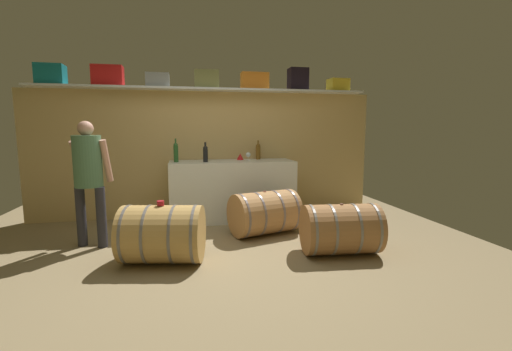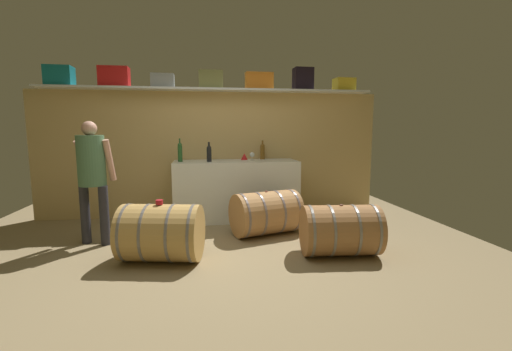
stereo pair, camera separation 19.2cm
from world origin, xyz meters
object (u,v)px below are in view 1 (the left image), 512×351
tasting_cup (160,203)px  winemaker_pouring (89,171)px  wine_bottle_amber (258,151)px  wine_bottle_dark (205,153)px  toolcase_orange (255,81)px  wine_glass (248,155)px  red_funnel (240,157)px  toolcase_teal (51,75)px  toolcase_red (108,76)px  wine_barrel_far (341,229)px  work_cabinet (232,190)px  wine_bottle_green (176,152)px  wine_barrel_near (163,234)px  wine_barrel_flank (265,213)px  toolcase_black (298,79)px  toolcase_grey (158,80)px  toolcase_olive (207,80)px  toolcase_yellow (338,85)px

tasting_cup → winemaker_pouring: size_ratio=0.05×
wine_bottle_amber → wine_bottle_dark: wine_bottle_amber is taller
toolcase_orange → tasting_cup: (-1.38, -1.86, -1.52)m
wine_bottle_amber → tasting_cup: wine_bottle_amber is taller
toolcase_orange → wine_bottle_amber: (0.05, -0.03, -1.11)m
wine_glass → red_funnel: (-0.11, 0.13, -0.03)m
toolcase_teal → wine_bottle_dark: bearing=-11.4°
wine_bottle_amber → toolcase_red: bearing=179.3°
wine_barrel_far → tasting_cup: tasting_cup is taller
wine_bottle_amber → wine_barrel_far: (0.55, -1.97, -0.77)m
work_cabinet → wine_bottle_green: (-0.84, -0.03, 0.61)m
wine_bottle_amber → wine_barrel_near: wine_bottle_amber is taller
toolcase_red → wine_bottle_dark: bearing=-14.0°
toolcase_orange → work_cabinet: size_ratio=0.23×
toolcase_teal → wine_barrel_far: toolcase_teal is taller
tasting_cup → wine_barrel_flank: bearing=30.5°
red_funnel → toolcase_teal: bearing=178.4°
work_cabinet → winemaker_pouring: 2.10m
wine_barrel_flank → toolcase_teal: bearing=142.1°
wine_bottle_dark → wine_barrel_near: 1.78m
toolcase_black → wine_barrel_near: 3.37m
winemaker_pouring → wine_barrel_far: bearing=5.5°
toolcase_grey → wine_barrel_flank: toolcase_grey is taller
toolcase_olive → work_cabinet: bearing=-31.9°
wine_bottle_amber → wine_bottle_dark: bearing=-160.3°
toolcase_red → wine_glass: 2.36m
wine_glass → wine_barrel_far: bearing=-67.4°
tasting_cup → toolcase_olive: bearing=71.6°
toolcase_orange → tasting_cup: 2.77m
toolcase_grey → toolcase_red: bearing=178.9°
toolcase_red → wine_bottle_dark: toolcase_red is taller
wine_bottle_green → winemaker_pouring: bearing=-137.7°
toolcase_black → wine_barrel_near: toolcase_black is taller
toolcase_yellow → wine_glass: (-1.56, -0.21, -1.13)m
toolcase_red → toolcase_grey: size_ratio=1.26×
toolcase_red → toolcase_olive: size_ratio=1.16×
red_funnel → wine_barrel_flank: (0.17, -1.02, -0.68)m
toolcase_red → toolcase_yellow: toolcase_red is taller
toolcase_black → wine_barrel_near: size_ratio=0.38×
toolcase_orange → toolcase_black: 0.72m
wine_bottle_green → toolcase_black: bearing=7.7°
toolcase_olive → wine_barrel_far: (1.36, -1.99, -1.88)m
wine_glass → tasting_cup: 2.09m
toolcase_black → wine_bottle_amber: bearing=-178.3°
toolcase_black → wine_glass: size_ratio=2.75×
wine_barrel_near → toolcase_teal: bearing=141.7°
toolcase_grey → red_funnel: 1.70m
toolcase_grey → toolcase_olive: bearing=-1.1°
toolcase_black → wine_bottle_green: bearing=-173.0°
toolcase_teal → toolcase_black: 3.66m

